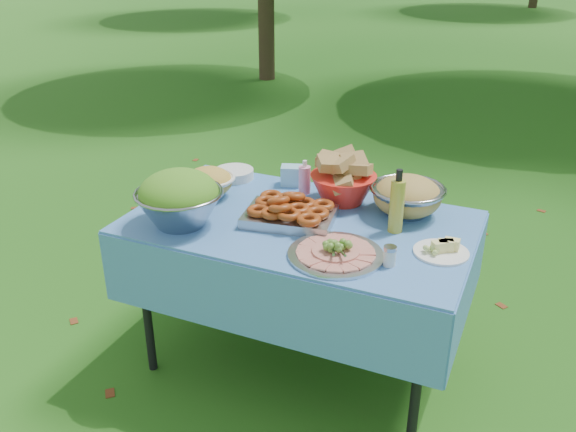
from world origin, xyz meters
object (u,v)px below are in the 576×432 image
(plate_stack, at_px, (234,174))
(charcuterie_platter, at_px, (336,246))
(pasta_bowl_steel, at_px, (407,195))
(picnic_table, at_px, (299,295))
(salad_bowl, at_px, (179,198))
(bread_bowl, at_px, (343,181))
(oil_bottle, at_px, (397,201))

(plate_stack, distance_m, charcuterie_platter, 0.93)
(pasta_bowl_steel, bearing_deg, picnic_table, -147.07)
(picnic_table, bearing_deg, salad_bowl, -152.29)
(bread_bowl, height_order, oil_bottle, oil_bottle)
(bread_bowl, bearing_deg, pasta_bowl_steel, -2.07)
(picnic_table, bearing_deg, pasta_bowl_steel, 32.93)
(pasta_bowl_steel, bearing_deg, plate_stack, 175.88)
(charcuterie_platter, distance_m, oil_bottle, 0.35)
(salad_bowl, bearing_deg, plate_stack, 94.55)
(picnic_table, relative_size, charcuterie_platter, 3.93)
(pasta_bowl_steel, bearing_deg, oil_bottle, -89.92)
(plate_stack, bearing_deg, picnic_table, -33.06)
(picnic_table, height_order, salad_bowl, salad_bowl)
(bread_bowl, distance_m, oil_bottle, 0.36)
(bread_bowl, xyz_separation_m, charcuterie_platter, (0.15, -0.50, -0.06))
(picnic_table, distance_m, charcuterie_platter, 0.54)
(charcuterie_platter, bearing_deg, picnic_table, 136.35)
(salad_bowl, xyz_separation_m, charcuterie_platter, (0.70, 0.00, -0.08))
(salad_bowl, distance_m, plate_stack, 0.57)
(salad_bowl, distance_m, pasta_bowl_steel, 0.98)
(picnic_table, bearing_deg, bread_bowl, 69.74)
(picnic_table, distance_m, salad_bowl, 0.71)
(charcuterie_platter, xyz_separation_m, oil_bottle, (0.15, 0.30, 0.09))
(pasta_bowl_steel, distance_m, charcuterie_platter, 0.52)
(picnic_table, bearing_deg, charcuterie_platter, -43.65)
(salad_bowl, bearing_deg, bread_bowl, 42.58)
(plate_stack, bearing_deg, oil_bottle, -15.92)
(pasta_bowl_steel, bearing_deg, salad_bowl, -149.78)
(bread_bowl, xyz_separation_m, pasta_bowl_steel, (0.30, -0.01, -0.01))
(plate_stack, xyz_separation_m, oil_bottle, (0.89, -0.25, 0.11))
(salad_bowl, distance_m, bread_bowl, 0.75)
(plate_stack, height_order, bread_bowl, bread_bowl)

